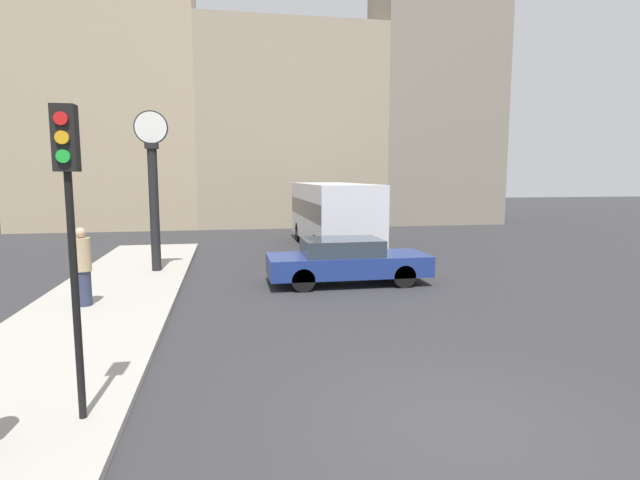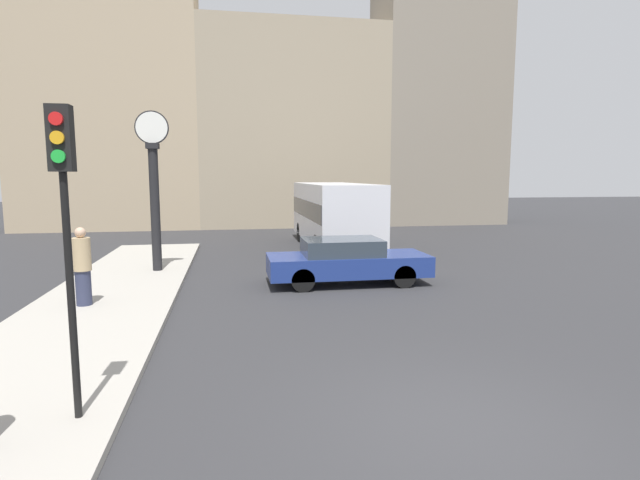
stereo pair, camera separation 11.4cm
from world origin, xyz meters
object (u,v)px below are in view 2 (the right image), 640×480
at_px(bus_distant, 334,211).
at_px(pedestrian_tan_coat, 82,267).
at_px(traffic_light_near, 64,198).
at_px(sedan_car, 346,261).
at_px(street_clock, 154,190).

xyz_separation_m(bus_distant, pedestrian_tan_coat, (-7.69, -8.78, -0.56)).
bearing_deg(bus_distant, traffic_light_near, -113.16).
height_order(sedan_car, bus_distant, bus_distant).
distance_m(street_clock, pedestrian_tan_coat, 4.60).
relative_size(bus_distant, traffic_light_near, 2.10).
bearing_deg(sedan_car, traffic_light_near, -124.47).
xyz_separation_m(bus_distant, traffic_light_near, (-6.21, -14.52, 1.25)).
distance_m(sedan_car, bus_distant, 7.19).
relative_size(sedan_car, pedestrian_tan_coat, 2.54).
bearing_deg(bus_distant, street_clock, -145.19).
bearing_deg(street_clock, bus_distant, 34.81).
relative_size(sedan_car, bus_distant, 0.58).
bearing_deg(pedestrian_tan_coat, street_clock, 75.87).
bearing_deg(traffic_light_near, street_clock, 92.45).
distance_m(bus_distant, traffic_light_near, 15.84).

